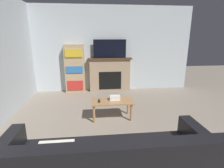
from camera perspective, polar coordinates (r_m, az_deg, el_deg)
The scene contains 7 objects.
wall_back at distance 5.77m, azimuth -1.96°, elevation 11.21°, with size 5.59×0.06×2.70m.
fireplace at distance 5.76m, azimuth -0.72°, elevation 3.14°, with size 1.41×0.28×1.09m.
tv at distance 5.62m, azimuth -0.72°, elevation 11.41°, with size 1.03×0.03×0.58m.
coffee_table at distance 3.83m, azimuth -0.03°, elevation -6.30°, with size 0.91×0.47×0.41m.
tissue_box at distance 3.83m, azimuth 0.95°, elevation -4.50°, with size 0.22×0.12×0.10m.
remote_control at distance 3.76m, azimuth -4.22°, elevation -5.55°, with size 0.04×0.15×0.02m.
bookshelf at distance 5.70m, azimuth -12.03°, elevation 4.85°, with size 0.61×0.29×1.52m.
Camera 1 is at (-0.43, -1.04, 1.76)m, focal length 28.00 mm.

